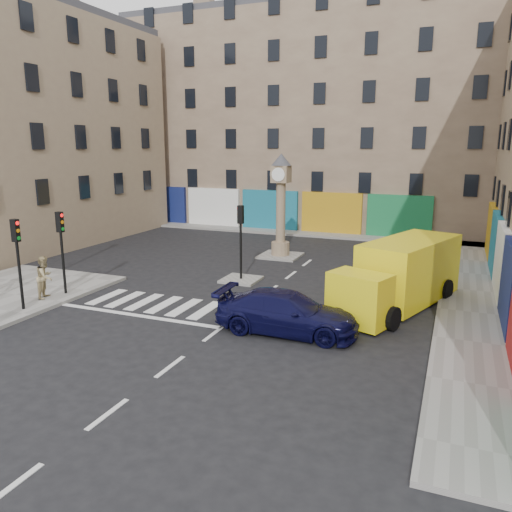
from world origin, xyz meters
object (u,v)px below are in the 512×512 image
Objects in this scene: traffic_light_left_near at (17,250)px; traffic_light_island at (241,230)px; navy_sedan at (287,313)px; traffic_light_left_far at (61,239)px; yellow_van at (401,274)px; pedestrian_tan at (45,277)px; clock_pillar at (281,199)px.

traffic_light_island is at bearing 51.07° from traffic_light_left_near.
traffic_light_island is 7.57m from navy_sedan.
traffic_light_island is (6.30, 5.40, -0.03)m from traffic_light_left_far.
yellow_van is 4.24× the size of pedestrian_tan.
traffic_light_left_far is at bearing -143.22° from yellow_van.
traffic_light_island is at bearing 40.60° from traffic_light_left_far.
yellow_van is at bearing 25.25° from traffic_light_left_near.
traffic_light_left_far is (0.00, 2.40, 0.00)m from traffic_light_left_near.
traffic_light_left_far reaches higher than navy_sedan.
clock_pillar is 3.28× the size of pedestrian_tan.
traffic_light_left_near is 1.99× the size of pedestrian_tan.
navy_sedan is at bearing -2.58° from traffic_light_left_far.
traffic_light_left_far reaches higher than yellow_van.
yellow_van is at bearing -8.08° from traffic_light_island.
navy_sedan is (10.71, 1.92, -1.86)m from traffic_light_left_near.
yellow_van is at bearing -42.10° from clock_pillar.
clock_pillar is 12.97m from navy_sedan.
traffic_light_island is 8.04m from yellow_van.
clock_pillar reaches higher than yellow_van.
pedestrian_tan is (-11.00, -0.35, 0.32)m from navy_sedan.
yellow_van reaches higher than navy_sedan.
pedestrian_tan is at bearing -136.64° from traffic_light_island.
traffic_light_island is at bearing -90.00° from clock_pillar.
pedestrian_tan is at bearing -109.74° from traffic_light_left_far.
yellow_van is (3.47, 4.76, 0.61)m from navy_sedan.
clock_pillar is at bearing 61.06° from traffic_light_left_far.
traffic_light_left_near is 0.61× the size of clock_pillar.
traffic_light_left_far is 0.47× the size of yellow_van.
traffic_light_left_near is 10.03m from traffic_light_island.
traffic_light_left_near is at bearing -134.79° from yellow_van.
traffic_light_left_far is 1.77m from pedestrian_tan.
clock_pillar is at bearing 157.86° from yellow_van.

